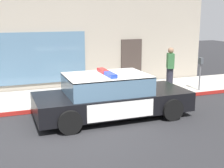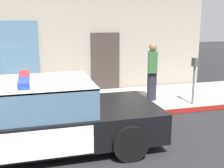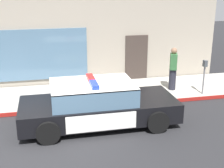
{
  "view_description": "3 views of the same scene",
  "coord_description": "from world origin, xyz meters",
  "px_view_note": "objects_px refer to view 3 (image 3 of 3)",
  "views": [
    {
      "loc": [
        -1.47,
        -7.88,
        3.2
      ],
      "look_at": [
        2.0,
        1.42,
        0.93
      ],
      "focal_mm": 49.08,
      "sensor_mm": 36.0,
      "label": 1
    },
    {
      "loc": [
        1.79,
        -4.69,
        2.55
      ],
      "look_at": [
        3.71,
        2.2,
        0.92
      ],
      "focal_mm": 45.91,
      "sensor_mm": 36.0,
      "label": 2
    },
    {
      "loc": [
        0.25,
        -8.1,
        4.35
      ],
      "look_at": [
        2.39,
        1.59,
        1.05
      ],
      "focal_mm": 50.16,
      "sensor_mm": 36.0,
      "label": 3
    }
  ],
  "objects_px": {
    "police_cruiser": "(97,104)",
    "fire_hydrant": "(119,87)",
    "pedestrian_on_sidewalk": "(173,69)",
    "parking_meter": "(204,71)"
  },
  "relations": [
    {
      "from": "fire_hydrant",
      "to": "pedestrian_on_sidewalk",
      "type": "bearing_deg",
      "value": 6.3
    },
    {
      "from": "police_cruiser",
      "to": "parking_meter",
      "type": "bearing_deg",
      "value": 18.33
    },
    {
      "from": "police_cruiser",
      "to": "fire_hydrant",
      "type": "relative_size",
      "value": 6.69
    },
    {
      "from": "police_cruiser",
      "to": "fire_hydrant",
      "type": "distance_m",
      "value": 2.31
    },
    {
      "from": "fire_hydrant",
      "to": "pedestrian_on_sidewalk",
      "type": "distance_m",
      "value": 2.32
    },
    {
      "from": "police_cruiser",
      "to": "fire_hydrant",
      "type": "xyz_separation_m",
      "value": [
        1.2,
        1.96,
        -0.18
      ]
    },
    {
      "from": "pedestrian_on_sidewalk",
      "to": "fire_hydrant",
      "type": "bearing_deg",
      "value": -154.31
    },
    {
      "from": "fire_hydrant",
      "to": "pedestrian_on_sidewalk",
      "type": "height_order",
      "value": "pedestrian_on_sidewalk"
    },
    {
      "from": "pedestrian_on_sidewalk",
      "to": "police_cruiser",
      "type": "bearing_deg",
      "value": -127.95
    },
    {
      "from": "police_cruiser",
      "to": "parking_meter",
      "type": "height_order",
      "value": "police_cruiser"
    }
  ]
}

